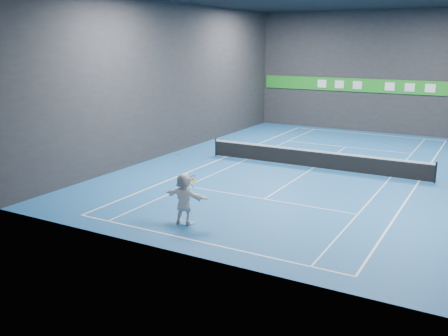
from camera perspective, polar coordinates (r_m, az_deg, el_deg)
The scene contains 18 objects.
ground at distance 27.79m, azimuth 10.18°, elevation 0.01°, with size 26.00×26.00×0.00m, color #1B5798.
wall_back at distance 39.55m, azimuth 16.84°, elevation 10.43°, with size 18.00×0.10×9.00m, color #262628.
wall_front at distance 15.40m, azimuth -5.42°, elevation 5.86°, with size 18.00×0.10×9.00m, color #262628.
wall_left at distance 31.13m, azimuth -5.50°, elevation 10.09°, with size 0.10×26.00×9.00m, color #262628.
baseline_near at distance 17.51m, azimuth -2.99°, elevation -8.37°, with size 10.98×0.08×0.01m, color white.
baseline_far at distance 38.99m, azimuth 16.01°, elevation 3.77°, with size 10.98×0.08×0.01m, color white.
sideline_doubles_left at distance 29.96m, azimuth 0.24°, elevation 1.28°, with size 0.08×23.78×0.01m, color white.
sideline_doubles_right at distance 26.59m, azimuth 21.41°, elevation -1.41°, with size 0.08×23.78×0.01m, color white.
sideline_singles_left at distance 29.33m, azimuth 2.60°, elevation 0.99°, with size 0.06×23.78×0.01m, color white.
sideline_singles_right at distance 26.79m, azimuth 18.50°, elevation -1.04°, with size 0.06×23.78×0.01m, color white.
service_line_near at distance 22.06m, azimuth 4.64°, elevation -3.55°, with size 8.23×0.06×0.01m, color white.
service_line_far at distance 33.76m, azimuth 13.79°, elevation 2.35°, with size 8.23×0.06×0.01m, color white.
center_service_line at distance 27.79m, azimuth 10.18°, elevation 0.02°, with size 0.06×12.80×0.01m, color white.
player at distance 18.87m, azimuth -4.57°, elevation -3.49°, with size 1.84×0.59×1.99m, color white.
tennis_ball at distance 18.50m, azimuth -5.26°, elevation 1.54°, with size 0.07×0.07×0.07m, color #D1E526.
tennis_net at distance 27.66m, azimuth 10.23°, elevation 1.10°, with size 12.50×0.10×1.07m.
sponsor_banner at distance 39.56m, azimuth 16.72°, elevation 8.99°, with size 17.64×0.11×1.00m.
tennis_racket at distance 18.51m, azimuth -3.67°, elevation -1.39°, with size 0.44×0.36×0.76m.
Camera 1 is at (8.68, -25.52, 6.74)m, focal length 40.00 mm.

